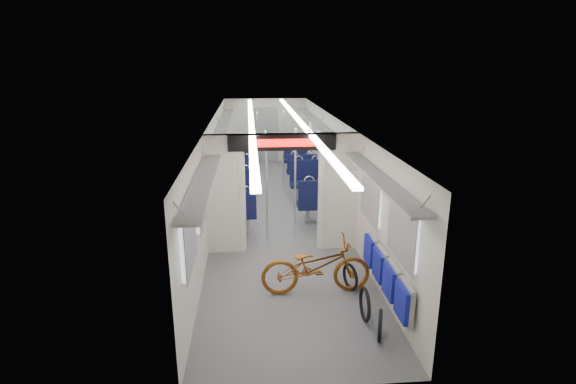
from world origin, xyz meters
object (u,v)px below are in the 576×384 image
object	(u,v)px
seat_bay_far_left	(239,165)
stanchion_near_left	(267,187)
bike_hoop_a	(380,327)
stanchion_near_right	(295,184)
stanchion_far_left	(258,155)
seat_bay_near_left	(236,198)
stanchion_far_right	(283,153)
bicycle	(316,266)
seat_bay_far_right	(299,162)
bike_hoop_c	(350,278)
bike_hoop_b	(365,306)
seat_bay_near_right	(313,188)
flip_bench	(385,273)

from	to	relation	value
seat_bay_far_left	stanchion_near_left	xyz separation A→B (m)	(0.66, -4.78, 0.62)
bike_hoop_a	stanchion_near_right	distance (m)	4.02
stanchion_near_left	stanchion_far_left	xyz separation A→B (m)	(-0.10, 3.23, 0.00)
seat_bay_near_left	stanchion_far_right	distance (m)	2.47
bicycle	bike_hoop_a	distance (m)	1.53
seat_bay_far_right	stanchion_far_left	distance (m)	2.35
bike_hoop_c	stanchion_near_right	size ratio (longest dim) A/B	0.20
seat_bay_near_left	stanchion_near_right	bearing A→B (deg)	-41.35
bike_hoop_a	bike_hoop_b	bearing A→B (deg)	99.52
stanchion_near_right	seat_bay_far_right	bearing A→B (deg)	82.81
bike_hoop_c	bicycle	bearing A→B (deg)	-175.57
seat_bay_near_right	stanchion_far_right	xyz separation A→B (m)	(-0.62, 1.46, 0.58)
seat_bay_far_left	stanchion_near_right	xyz separation A→B (m)	(1.26, -4.56, 0.62)
bike_hoop_b	stanchion_far_right	size ratio (longest dim) A/B	0.22
bicycle	bike_hoop_c	size ratio (longest dim) A/B	3.89
seat_bay_far_right	stanchion_near_left	distance (m)	5.26
seat_bay_far_right	stanchion_far_right	bearing A→B (deg)	-109.96
seat_bay_near_left	seat_bay_far_right	distance (m)	4.19
bike_hoop_b	seat_bay_far_left	size ratio (longest dim) A/B	0.26
seat_bay_near_left	stanchion_near_left	world-z (taller)	stanchion_near_left
stanchion_near_right	stanchion_far_left	world-z (taller)	same
flip_bench	seat_bay_near_left	world-z (taller)	seat_bay_near_left
bike_hoop_b	seat_bay_far_right	bearing A→B (deg)	90.35
seat_bay_near_left	seat_bay_far_right	world-z (taller)	seat_bay_near_left
bicycle	flip_bench	distance (m)	1.12
flip_bench	bike_hoop_a	world-z (taller)	flip_bench
bike_hoop_b	bike_hoop_c	world-z (taller)	bike_hoop_b
stanchion_near_right	stanchion_far_right	distance (m)	3.15
stanchion_far_left	stanchion_far_right	distance (m)	0.71
stanchion_near_left	bike_hoop_b	bearing A→B (deg)	-67.94
bicycle	stanchion_near_left	world-z (taller)	stanchion_near_left
seat_bay_near_right	stanchion_far_right	bearing A→B (deg)	112.99
flip_bench	bike_hoop_c	distance (m)	0.82
bike_hoop_a	seat_bay_near_left	xyz separation A→B (m)	(-2.00, 4.94, 0.34)
bicycle	stanchion_near_right	xyz separation A→B (m)	(-0.08, 2.47, 0.69)
bicycle	stanchion_far_left	size ratio (longest dim) A/B	0.76
seat_bay_far_left	seat_bay_near_right	bearing A→B (deg)	-56.87
bike_hoop_c	stanchion_far_right	bearing A→B (deg)	96.77
bicycle	stanchion_near_right	size ratio (longest dim) A/B	0.76
flip_bench	seat_bay_far_right	bearing A→B (deg)	93.03
stanchion_far_left	flip_bench	bearing A→B (deg)	-74.05
seat_bay_near_left	stanchion_near_left	bearing A→B (deg)	-63.73
stanchion_near_left	stanchion_far_left	size ratio (longest dim) A/B	1.00
bike_hoop_c	seat_bay_far_left	size ratio (longest dim) A/B	0.23
seat_bay_far_left	stanchion_near_right	distance (m)	4.77
bike_hoop_c	stanchion_near_right	world-z (taller)	stanchion_near_right
stanchion_near_left	stanchion_far_right	size ratio (longest dim) A/B	1.00
stanchion_near_right	stanchion_far_right	size ratio (longest dim) A/B	1.00
flip_bench	stanchion_far_right	size ratio (longest dim) A/B	0.92
seat_bay_far_right	bike_hoop_a	bearing A→B (deg)	-89.13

